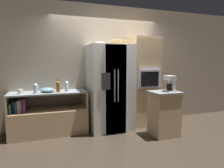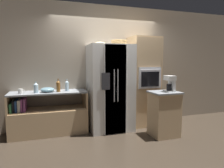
{
  "view_description": "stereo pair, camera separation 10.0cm",
  "coord_description": "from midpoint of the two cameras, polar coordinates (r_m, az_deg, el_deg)",
  "views": [
    {
      "loc": [
        -1.42,
        -4.11,
        1.51
      ],
      "look_at": [
        -0.01,
        -0.07,
        1.02
      ],
      "focal_mm": 32.0,
      "sensor_mm": 36.0,
      "label": 1
    },
    {
      "loc": [
        -1.33,
        -4.14,
        1.51
      ],
      "look_at": [
        -0.01,
        -0.07,
        1.02
      ],
      "focal_mm": 32.0,
      "sensor_mm": 36.0,
      "label": 2
    }
  ],
  "objects": [
    {
      "name": "ground_plane",
      "position": [
        4.6,
        0.54,
        -12.68
      ],
      "size": [
        20.0,
        20.0,
        0.0
      ],
      "primitive_type": "plane",
      "color": "#382D23"
    },
    {
      "name": "wall_back",
      "position": [
        4.76,
        -1.09,
        5.15
      ],
      "size": [
        12.0,
        0.06,
        2.8
      ],
      "color": "tan",
      "rests_on": "ground_plane"
    },
    {
      "name": "counter_left",
      "position": [
        4.41,
        -17.06,
        -9.44
      ],
      "size": [
        1.54,
        0.56,
        0.89
      ],
      "color": "tan",
      "rests_on": "ground_plane"
    },
    {
      "name": "refrigerator",
      "position": [
        4.39,
        0.11,
        -1.09
      ],
      "size": [
        0.93,
        0.8,
        1.86
      ],
      "color": "silver",
      "rests_on": "ground_plane"
    },
    {
      "name": "wall_oven",
      "position": [
        4.79,
        9.57,
        0.72
      ],
      "size": [
        0.66,
        0.65,
        2.07
      ],
      "color": "tan",
      "rests_on": "ground_plane"
    },
    {
      "name": "island_counter",
      "position": [
        4.22,
        15.31,
        -8.2
      ],
      "size": [
        0.57,
        0.5,
        0.91
      ],
      "color": "tan",
      "rests_on": "ground_plane"
    },
    {
      "name": "wicker_basket",
      "position": [
        4.45,
        2.65,
        11.78
      ],
      "size": [
        0.35,
        0.35,
        0.11
      ],
      "color": "tan",
      "rests_on": "refrigerator"
    },
    {
      "name": "fruit_bowl",
      "position": [
        4.39,
        -2.81,
        11.51
      ],
      "size": [
        0.23,
        0.23,
        0.07
      ],
      "color": "beige",
      "rests_on": "refrigerator"
    },
    {
      "name": "bottle_tall",
      "position": [
        4.22,
        -14.44,
        -0.53
      ],
      "size": [
        0.08,
        0.08,
        0.27
      ],
      "color": "brown",
      "rests_on": "counter_left"
    },
    {
      "name": "bottle_short",
      "position": [
        4.31,
        -12.12,
        -0.43
      ],
      "size": [
        0.08,
        0.08,
        0.25
      ],
      "color": "silver",
      "rests_on": "counter_left"
    },
    {
      "name": "bottle_wide",
      "position": [
        4.2,
        -20.28,
        -0.97
      ],
      "size": [
        0.09,
        0.09,
        0.22
      ],
      "color": "silver",
      "rests_on": "counter_left"
    },
    {
      "name": "mug",
      "position": [
        4.24,
        -24.05,
        -1.89
      ],
      "size": [
        0.12,
        0.09,
        0.09
      ],
      "color": "silver",
      "rests_on": "counter_left"
    },
    {
      "name": "mixing_bowl",
      "position": [
        4.26,
        -17.31,
        -1.55
      ],
      "size": [
        0.28,
        0.28,
        0.1
      ],
      "color": "#668C99",
      "rests_on": "counter_left"
    },
    {
      "name": "coffee_maker",
      "position": [
        4.13,
        17.04,
        0.3
      ],
      "size": [
        0.16,
        0.21,
        0.32
      ],
      "color": "white",
      "rests_on": "island_counter"
    }
  ]
}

